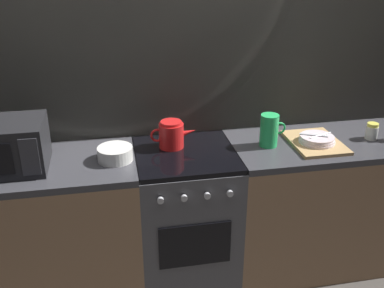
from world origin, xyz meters
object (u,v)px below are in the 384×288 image
microwave (2,146)px  kettle (171,135)px  mixing_bowl (115,154)px  dish_pile (316,141)px  stove_unit (186,216)px  pitcher (269,130)px  spice_jar (372,131)px

microwave → kettle: microwave is taller
mixing_bowl → dish_pile: size_ratio=0.50×
kettle → microwave: bearing=-173.1°
microwave → mixing_bowl: size_ratio=2.30×
kettle → mixing_bowl: (-0.34, -0.12, -0.04)m
stove_unit → pitcher: 0.75m
microwave → pitcher: 1.52m
stove_unit → kettle: (-0.07, 0.09, 0.53)m
kettle → dish_pile: bearing=-8.6°
kettle → mixing_bowl: kettle is taller
pitcher → spice_jar: pitcher is taller
kettle → pitcher: 0.59m
kettle → dish_pile: (0.88, -0.13, -0.06)m
kettle → pitcher: pitcher is taller
stove_unit → spice_jar: (1.19, -0.02, 0.50)m
mixing_bowl → dish_pile: 1.22m
microwave → stove_unit: bearing=1.2°
mixing_bowl → pitcher: size_ratio=1.00×
microwave → dish_pile: bearing=-0.6°
mixing_bowl → microwave: bearing=179.4°
mixing_bowl → pitcher: bearing=1.7°
pitcher → stove_unit: bearing=-179.9°
stove_unit → mixing_bowl: (-0.41, -0.03, 0.49)m
dish_pile → pitcher: bearing=172.0°
microwave → pitcher: microwave is taller
pitcher → mixing_bowl: bearing=-178.3°
pitcher → spice_jar: 0.68m
stove_unit → microwave: microwave is taller
kettle → pitcher: size_ratio=1.42×
stove_unit → spice_jar: size_ratio=8.57×
stove_unit → microwave: bearing=-178.8°
kettle → mixing_bowl: bearing=-160.7°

